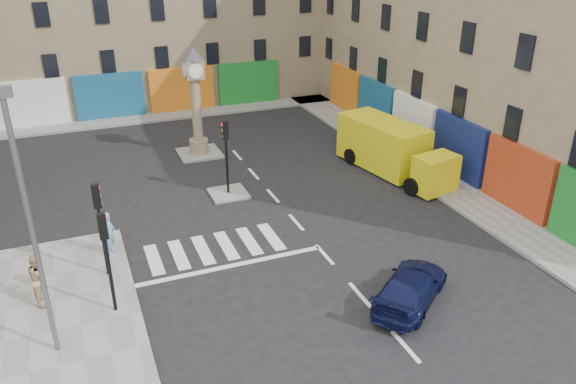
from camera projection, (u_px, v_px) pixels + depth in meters
ground at (335, 267)px, 21.94m from camera, size 120.00×120.00×0.00m
sidewalk_left at (30, 375)px, 16.51m from camera, size 7.00×16.00×0.15m
sidewalk_right at (392, 151)px, 33.26m from camera, size 2.60×30.00×0.15m
sidewalk_far at (143, 118)px, 39.23m from camera, size 32.00×2.40×0.15m
island_near at (228, 193)px, 27.97m from camera, size 1.80×1.80×0.12m
island_far at (200, 153)px, 33.01m from camera, size 2.40×2.40×0.12m
building_right at (499, 7)px, 32.04m from camera, size 10.00×30.00×16.00m
traffic_light_left_near at (106, 247)px, 18.20m from camera, size 0.28×0.22×3.70m
traffic_light_left_far at (99, 216)px, 20.22m from camera, size 0.28×0.22×3.70m
traffic_light_island at (226, 146)px, 26.90m from camera, size 0.28×0.22×3.70m
lamp_post at (29, 217)px, 15.46m from camera, size 0.50×0.25×8.30m
clock_pillar at (195, 95)px, 31.54m from camera, size 1.20×1.20×6.10m
navy_sedan at (410, 287)px, 19.64m from camera, size 4.39×3.96×1.23m
yellow_van at (391, 149)px, 30.09m from camera, size 3.50×7.58×2.66m
pedestrian_blue at (109, 233)px, 22.24m from camera, size 0.61×0.76×1.83m
pedestrian_tan at (40, 278)px, 19.26m from camera, size 0.75×0.95×1.92m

